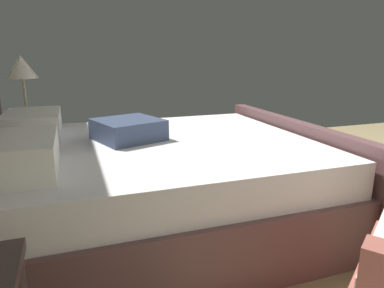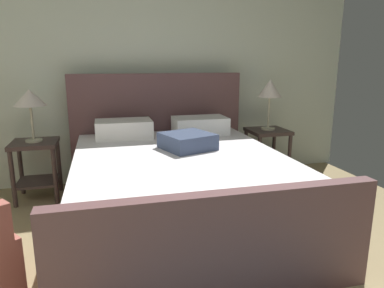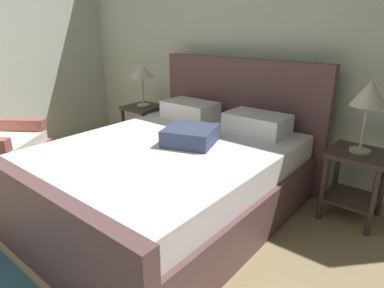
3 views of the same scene
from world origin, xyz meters
name	(u,v)px [view 1 (image 1 of 3)]	position (x,y,z in m)	size (l,w,h in m)	color
ground_plane	(370,196)	(0.00, 0.00, -0.01)	(4.95, 6.38, 0.02)	#95815A
bed	(147,180)	(0.09, 1.95, 0.35)	(1.92, 2.33, 1.25)	brown
nightstand_right	(30,140)	(1.36, 2.78, 0.40)	(0.44, 0.44, 0.60)	#3D2F2C
table_lamp_right	(22,69)	(1.36, 2.78, 1.06)	(0.27, 0.27, 0.58)	#B7B293
area_rug	(354,192)	(0.09, 0.09, 0.01)	(1.43, 1.17, 0.01)	#2A4F5E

